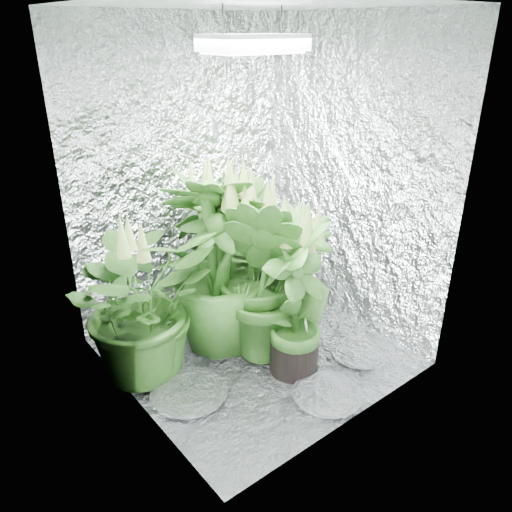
{
  "coord_description": "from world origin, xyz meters",
  "views": [
    {
      "loc": [
        -1.65,
        -2.09,
        1.9
      ],
      "look_at": [
        0.02,
        0.0,
        0.67
      ],
      "focal_mm": 35.0,
      "sensor_mm": 36.0,
      "label": 1
    }
  ],
  "objects_px": {
    "plant_b": "(204,248)",
    "plant_d": "(219,265)",
    "circulation_fan": "(280,279)",
    "plant_f": "(296,301)",
    "plant_c": "(244,239)",
    "plant_h": "(292,281)",
    "plant_a": "(141,303)",
    "plant_g": "(263,279)",
    "plant_e": "(275,265)",
    "grow_lamp": "(253,44)"
  },
  "relations": [
    {
      "from": "plant_g",
      "to": "plant_e",
      "type": "bearing_deg",
      "value": 37.55
    },
    {
      "from": "plant_a",
      "to": "plant_c",
      "type": "distance_m",
      "value": 1.13
    },
    {
      "from": "plant_b",
      "to": "circulation_fan",
      "type": "xyz_separation_m",
      "value": [
        0.6,
        -0.11,
        -0.38
      ]
    },
    {
      "from": "plant_e",
      "to": "plant_h",
      "type": "xyz_separation_m",
      "value": [
        -0.05,
        -0.23,
        -0.01
      ]
    },
    {
      "from": "plant_a",
      "to": "plant_d",
      "type": "xyz_separation_m",
      "value": [
        0.52,
        -0.03,
        0.09
      ]
    },
    {
      "from": "plant_g",
      "to": "plant_h",
      "type": "height_order",
      "value": "plant_g"
    },
    {
      "from": "plant_d",
      "to": "plant_g",
      "type": "bearing_deg",
      "value": -57.48
    },
    {
      "from": "grow_lamp",
      "to": "plant_a",
      "type": "xyz_separation_m",
      "value": [
        -0.63,
        0.23,
        -1.34
      ]
    },
    {
      "from": "circulation_fan",
      "to": "plant_g",
      "type": "bearing_deg",
      "value": -147.77
    },
    {
      "from": "plant_d",
      "to": "plant_b",
      "type": "bearing_deg",
      "value": 71.55
    },
    {
      "from": "plant_a",
      "to": "plant_e",
      "type": "xyz_separation_m",
      "value": [
        0.97,
        -0.03,
        -0.04
      ]
    },
    {
      "from": "plant_c",
      "to": "plant_b",
      "type": "bearing_deg",
      "value": -168.56
    },
    {
      "from": "plant_d",
      "to": "circulation_fan",
      "type": "xyz_separation_m",
      "value": [
        0.72,
        0.24,
        -0.43
      ]
    },
    {
      "from": "plant_f",
      "to": "circulation_fan",
      "type": "height_order",
      "value": "plant_f"
    },
    {
      "from": "plant_h",
      "to": "plant_b",
      "type": "bearing_deg",
      "value": 115.2
    },
    {
      "from": "plant_a",
      "to": "plant_b",
      "type": "xyz_separation_m",
      "value": [
        0.64,
        0.33,
        0.05
      ]
    },
    {
      "from": "circulation_fan",
      "to": "plant_h",
      "type": "bearing_deg",
      "value": -131.78
    },
    {
      "from": "plant_b",
      "to": "plant_e",
      "type": "bearing_deg",
      "value": -47.75
    },
    {
      "from": "plant_e",
      "to": "plant_f",
      "type": "relative_size",
      "value": 1.0
    },
    {
      "from": "plant_b",
      "to": "grow_lamp",
      "type": "bearing_deg",
      "value": -90.56
    },
    {
      "from": "plant_a",
      "to": "plant_g",
      "type": "xyz_separation_m",
      "value": [
        0.67,
        -0.26,
        0.05
      ]
    },
    {
      "from": "plant_d",
      "to": "plant_e",
      "type": "bearing_deg",
      "value": -0.84
    },
    {
      "from": "plant_f",
      "to": "plant_h",
      "type": "distance_m",
      "value": 0.34
    },
    {
      "from": "grow_lamp",
      "to": "plant_h",
      "type": "height_order",
      "value": "grow_lamp"
    },
    {
      "from": "plant_a",
      "to": "plant_g",
      "type": "relative_size",
      "value": 0.89
    },
    {
      "from": "plant_h",
      "to": "plant_d",
      "type": "bearing_deg",
      "value": 149.42
    },
    {
      "from": "plant_f",
      "to": "circulation_fan",
      "type": "xyz_separation_m",
      "value": [
        0.53,
        0.74,
        -0.33
      ]
    },
    {
      "from": "grow_lamp",
      "to": "plant_e",
      "type": "relative_size",
      "value": 0.47
    },
    {
      "from": "plant_c",
      "to": "plant_g",
      "type": "xyz_separation_m",
      "value": [
        -0.38,
        -0.68,
        0.06
      ]
    },
    {
      "from": "plant_c",
      "to": "plant_g",
      "type": "height_order",
      "value": "plant_g"
    },
    {
      "from": "plant_f",
      "to": "plant_h",
      "type": "relative_size",
      "value": 1.11
    },
    {
      "from": "plant_c",
      "to": "circulation_fan",
      "type": "bearing_deg",
      "value": -45.75
    },
    {
      "from": "plant_a",
      "to": "plant_e",
      "type": "relative_size",
      "value": 0.96
    },
    {
      "from": "plant_b",
      "to": "plant_g",
      "type": "bearing_deg",
      "value": -86.96
    },
    {
      "from": "plant_e",
      "to": "plant_h",
      "type": "relative_size",
      "value": 1.11
    },
    {
      "from": "grow_lamp",
      "to": "plant_d",
      "type": "relative_size",
      "value": 0.4
    },
    {
      "from": "plant_d",
      "to": "circulation_fan",
      "type": "relative_size",
      "value": 3.57
    },
    {
      "from": "grow_lamp",
      "to": "plant_h",
      "type": "xyz_separation_m",
      "value": [
        0.28,
        -0.04,
        -1.39
      ]
    },
    {
      "from": "plant_h",
      "to": "circulation_fan",
      "type": "relative_size",
      "value": 2.72
    },
    {
      "from": "plant_a",
      "to": "plant_h",
      "type": "distance_m",
      "value": 0.96
    },
    {
      "from": "plant_a",
      "to": "plant_f",
      "type": "relative_size",
      "value": 0.96
    },
    {
      "from": "plant_b",
      "to": "circulation_fan",
      "type": "height_order",
      "value": "plant_b"
    },
    {
      "from": "plant_c",
      "to": "plant_d",
      "type": "bearing_deg",
      "value": -140.14
    },
    {
      "from": "plant_a",
      "to": "circulation_fan",
      "type": "bearing_deg",
      "value": 9.97
    },
    {
      "from": "plant_b",
      "to": "plant_d",
      "type": "height_order",
      "value": "plant_d"
    },
    {
      "from": "plant_g",
      "to": "circulation_fan",
      "type": "xyz_separation_m",
      "value": [
        0.57,
        0.48,
        -0.38
      ]
    },
    {
      "from": "grow_lamp",
      "to": "plant_d",
      "type": "distance_m",
      "value": 1.27
    },
    {
      "from": "grow_lamp",
      "to": "plant_g",
      "type": "distance_m",
      "value": 1.3
    },
    {
      "from": "plant_c",
      "to": "plant_e",
      "type": "xyz_separation_m",
      "value": [
        -0.08,
        -0.45,
        -0.03
      ]
    },
    {
      "from": "plant_b",
      "to": "plant_f",
      "type": "xyz_separation_m",
      "value": [
        0.07,
        -0.85,
        -0.06
      ]
    }
  ]
}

